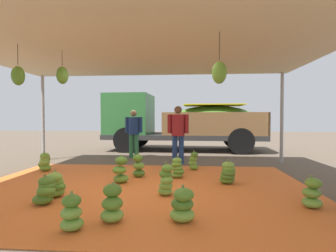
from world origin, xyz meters
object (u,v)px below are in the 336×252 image
at_px(banana_bunch_13, 139,167).
at_px(worker_0, 134,130).
at_px(banana_bunch_5, 177,168).
at_px(banana_bunch_14, 56,185).
at_px(banana_bunch_1, 46,191).
at_px(banana_bunch_2, 45,162).
at_px(banana_bunch_3, 193,161).
at_px(banana_bunch_6, 166,181).
at_px(cargo_truck_main, 179,121).
at_px(banana_bunch_8, 72,214).
at_px(banana_bunch_10, 112,204).
at_px(banana_bunch_7, 121,171).
at_px(worker_1, 178,130).
at_px(banana_bunch_4, 183,206).
at_px(banana_bunch_9, 228,173).
at_px(banana_bunch_0, 312,194).

bearing_deg(banana_bunch_13, worker_0, 103.70).
relative_size(banana_bunch_5, banana_bunch_14, 1.10).
bearing_deg(worker_0, banana_bunch_1, -93.91).
relative_size(banana_bunch_2, banana_bunch_3, 0.99).
bearing_deg(banana_bunch_2, banana_bunch_6, -30.11).
bearing_deg(banana_bunch_1, banana_bunch_2, 119.50).
relative_size(banana_bunch_5, cargo_truck_main, 0.08).
bearing_deg(banana_bunch_1, banana_bunch_13, 61.38).
height_order(banana_bunch_14, cargo_truck_main, cargo_truck_main).
distance_m(banana_bunch_2, cargo_truck_main, 5.98).
xyz_separation_m(banana_bunch_8, worker_0, (-0.50, 6.05, 0.75)).
distance_m(banana_bunch_1, banana_bunch_3, 3.82).
bearing_deg(banana_bunch_2, banana_bunch_10, -49.61).
distance_m(banana_bunch_5, banana_bunch_14, 2.61).
relative_size(banana_bunch_7, worker_1, 0.34).
height_order(banana_bunch_4, banana_bunch_8, banana_bunch_4).
xyz_separation_m(banana_bunch_5, worker_1, (-0.06, 1.93, 0.79)).
height_order(banana_bunch_5, banana_bunch_9, banana_bunch_5).
relative_size(banana_bunch_13, worker_0, 0.34).
bearing_deg(banana_bunch_0, cargo_truck_main, 107.37).
bearing_deg(banana_bunch_13, banana_bunch_1, -118.62).
distance_m(banana_bunch_10, worker_1, 4.69).
height_order(banana_bunch_4, banana_bunch_14, banana_bunch_4).
xyz_separation_m(banana_bunch_9, banana_bunch_10, (-1.81, -2.18, 0.01)).
bearing_deg(cargo_truck_main, worker_0, -122.88).
distance_m(banana_bunch_0, banana_bunch_14, 4.17).
bearing_deg(banana_bunch_10, banana_bunch_9, 50.26).
height_order(banana_bunch_2, banana_bunch_9, banana_bunch_2).
relative_size(banana_bunch_10, banana_bunch_14, 1.13).
distance_m(banana_bunch_5, banana_bunch_8, 3.17).
relative_size(banana_bunch_10, worker_1, 0.30).
height_order(banana_bunch_5, banana_bunch_7, banana_bunch_7).
distance_m(banana_bunch_10, banana_bunch_14, 1.65).
bearing_deg(worker_0, banana_bunch_9, -52.70).
bearing_deg(banana_bunch_13, banana_bunch_0, -31.94).
xyz_separation_m(banana_bunch_0, banana_bunch_13, (-3.02, 1.89, 0.03)).
height_order(banana_bunch_5, banana_bunch_8, banana_bunch_5).
relative_size(banana_bunch_13, cargo_truck_main, 0.08).
distance_m(banana_bunch_2, banana_bunch_10, 4.16).
height_order(banana_bunch_4, banana_bunch_9, banana_bunch_9).
height_order(banana_bunch_6, banana_bunch_14, banana_bunch_6).
xyz_separation_m(banana_bunch_3, banana_bunch_4, (-0.20, -3.53, -0.02)).
relative_size(banana_bunch_5, worker_0, 0.31).
height_order(banana_bunch_1, banana_bunch_2, banana_bunch_2).
bearing_deg(banana_bunch_10, banana_bunch_2, 130.39).
relative_size(banana_bunch_0, banana_bunch_1, 1.05).
distance_m(banana_bunch_0, worker_0, 6.30).
relative_size(banana_bunch_0, banana_bunch_4, 1.04).
height_order(banana_bunch_8, banana_bunch_10, banana_bunch_10).
bearing_deg(banana_bunch_10, banana_bunch_8, -143.80).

